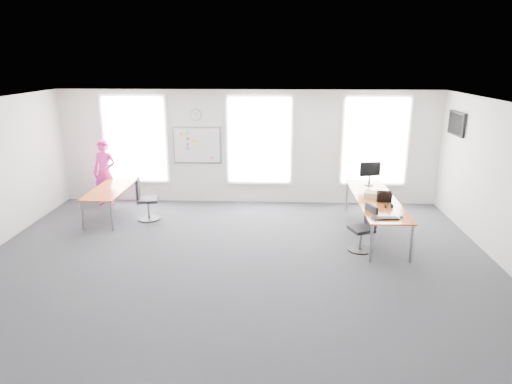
{
  "coord_description": "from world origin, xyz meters",
  "views": [
    {
      "loc": [
        0.76,
        -7.85,
        3.77
      ],
      "look_at": [
        0.34,
        1.2,
        1.1
      ],
      "focal_mm": 32.0,
      "sensor_mm": 36.0,
      "label": 1
    }
  ],
  "objects_px": {
    "chair_left": "(145,202)",
    "monitor": "(370,171)",
    "desk_right": "(376,200)",
    "keyboard": "(385,218)",
    "desk_left": "(110,191)",
    "headphones": "(389,206)",
    "chair_right": "(364,231)",
    "person": "(105,173)"
  },
  "relations": [
    {
      "from": "chair_left",
      "to": "monitor",
      "type": "bearing_deg",
      "value": -95.91
    },
    {
      "from": "desk_right",
      "to": "keyboard",
      "type": "relative_size",
      "value": 6.55
    },
    {
      "from": "desk_left",
      "to": "headphones",
      "type": "distance_m",
      "value": 6.51
    },
    {
      "from": "chair_right",
      "to": "headphones",
      "type": "distance_m",
      "value": 0.76
    },
    {
      "from": "chair_left",
      "to": "keyboard",
      "type": "distance_m",
      "value": 5.61
    },
    {
      "from": "desk_left",
      "to": "monitor",
      "type": "height_order",
      "value": "monitor"
    },
    {
      "from": "desk_right",
      "to": "chair_left",
      "type": "height_order",
      "value": "chair_left"
    },
    {
      "from": "chair_right",
      "to": "chair_left",
      "type": "relative_size",
      "value": 0.93
    },
    {
      "from": "desk_right",
      "to": "person",
      "type": "height_order",
      "value": "person"
    },
    {
      "from": "chair_right",
      "to": "keyboard",
      "type": "distance_m",
      "value": 0.62
    },
    {
      "from": "headphones",
      "to": "desk_left",
      "type": "bearing_deg",
      "value": -178.99
    },
    {
      "from": "chair_right",
      "to": "chair_left",
      "type": "bearing_deg",
      "value": -129.06
    },
    {
      "from": "chair_left",
      "to": "headphones",
      "type": "distance_m",
      "value": 5.62
    },
    {
      "from": "chair_left",
      "to": "desk_right",
      "type": "bearing_deg",
      "value": -107.22
    },
    {
      "from": "desk_right",
      "to": "monitor",
      "type": "height_order",
      "value": "monitor"
    },
    {
      "from": "headphones",
      "to": "monitor",
      "type": "height_order",
      "value": "monitor"
    },
    {
      "from": "desk_right",
      "to": "keyboard",
      "type": "bearing_deg",
      "value": -93.83
    },
    {
      "from": "chair_left",
      "to": "monitor",
      "type": "height_order",
      "value": "monitor"
    },
    {
      "from": "desk_right",
      "to": "desk_left",
      "type": "xyz_separation_m",
      "value": [
        -6.23,
        0.75,
        -0.08
      ]
    },
    {
      "from": "keyboard",
      "to": "headphones",
      "type": "distance_m",
      "value": 0.7
    },
    {
      "from": "desk_left",
      "to": "monitor",
      "type": "distance_m",
      "value": 6.31
    },
    {
      "from": "person",
      "to": "monitor",
      "type": "xyz_separation_m",
      "value": [
        6.76,
        -0.67,
        0.27
      ]
    },
    {
      "from": "person",
      "to": "keyboard",
      "type": "xyz_separation_m",
      "value": [
        6.62,
        -3.08,
        -0.06
      ]
    },
    {
      "from": "keyboard",
      "to": "monitor",
      "type": "height_order",
      "value": "monitor"
    },
    {
      "from": "desk_left",
      "to": "headphones",
      "type": "xyz_separation_m",
      "value": [
        6.35,
        -1.43,
        0.18
      ]
    },
    {
      "from": "chair_right",
      "to": "person",
      "type": "height_order",
      "value": "person"
    },
    {
      "from": "person",
      "to": "desk_right",
      "type": "bearing_deg",
      "value": -4.18
    },
    {
      "from": "keyboard",
      "to": "chair_left",
      "type": "bearing_deg",
      "value": 152.34
    },
    {
      "from": "desk_left",
      "to": "chair_right",
      "type": "relative_size",
      "value": 2.1
    },
    {
      "from": "desk_right",
      "to": "person",
      "type": "xyz_separation_m",
      "value": [
        -6.71,
        1.74,
        0.13
      ]
    },
    {
      "from": "chair_left",
      "to": "monitor",
      "type": "xyz_separation_m",
      "value": [
        5.39,
        0.45,
        0.7
      ]
    },
    {
      "from": "desk_left",
      "to": "chair_left",
      "type": "bearing_deg",
      "value": -9.06
    },
    {
      "from": "keyboard",
      "to": "headphones",
      "type": "bearing_deg",
      "value": 65.33
    },
    {
      "from": "desk_right",
      "to": "keyboard",
      "type": "distance_m",
      "value": 1.35
    },
    {
      "from": "chair_left",
      "to": "headphones",
      "type": "bearing_deg",
      "value": -113.99
    },
    {
      "from": "desk_left",
      "to": "person",
      "type": "xyz_separation_m",
      "value": [
        -0.48,
        0.98,
        0.21
      ]
    },
    {
      "from": "desk_left",
      "to": "desk_right",
      "type": "bearing_deg",
      "value": -6.87
    },
    {
      "from": "chair_right",
      "to": "person",
      "type": "xyz_separation_m",
      "value": [
        -6.29,
        2.74,
        0.46
      ]
    },
    {
      "from": "desk_right",
      "to": "person",
      "type": "relative_size",
      "value": 1.88
    },
    {
      "from": "keyboard",
      "to": "desk_right",
      "type": "bearing_deg",
      "value": 78.95
    },
    {
      "from": "desk_left",
      "to": "chair_left",
      "type": "xyz_separation_m",
      "value": [
        0.89,
        -0.14,
        -0.22
      ]
    },
    {
      "from": "desk_left",
      "to": "chair_right",
      "type": "bearing_deg",
      "value": -16.84
    }
  ]
}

